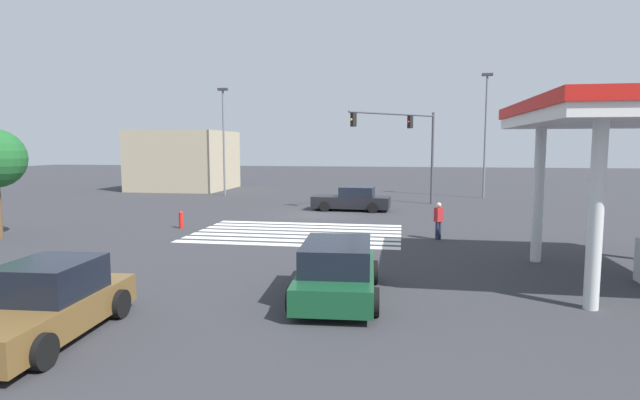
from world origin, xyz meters
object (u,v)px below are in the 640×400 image
street_light_pole_a (224,132)px  street_light_pole_b (486,126)px  traffic_signal_mast (409,137)px  pedestrian (439,219)px  car_2 (46,304)px  car_0 (337,271)px  fire_hydrant (181,220)px  car_1 (352,200)px

street_light_pole_a → street_light_pole_b: (20.93, 1.28, 0.45)m
traffic_signal_mast → pedestrian: traffic_signal_mast is taller
pedestrian → car_2: bearing=103.0°
traffic_signal_mast → pedestrian: bearing=50.6°
car_2 → pedestrian: size_ratio=2.82×
car_0 → car_2: size_ratio=1.03×
car_0 → car_2: (-5.69, -3.79, -0.02)m
traffic_signal_mast → street_light_pole_a: bearing=-64.2°
car_0 → fire_hydrant: (-9.13, 10.08, -0.31)m
traffic_signal_mast → pedestrian: (1.21, -12.27, -3.77)m
car_2 → street_light_pole_a: 31.54m
traffic_signal_mast → pedestrian: size_ratio=3.95×
car_2 → fire_hydrant: 14.30m
car_0 → car_1: car_0 is taller
car_0 → street_light_pole_b: bearing=-19.6°
pedestrian → car_0: bearing=118.1°
traffic_signal_mast → pedestrian: 12.90m
car_0 → car_1: bearing=0.9°
car_1 → street_light_pole_b: street_light_pole_b is taller
pedestrian → street_light_pole_b: (4.73, 18.78, 4.76)m
traffic_signal_mast → car_2: size_ratio=1.40×
traffic_signal_mast → fire_hydrant: 16.43m
car_1 → fire_hydrant: size_ratio=5.76×
traffic_signal_mast → car_1: bearing=-5.0°
car_1 → car_2: bearing=82.2°
traffic_signal_mast → car_2: traffic_signal_mast is taller
pedestrian → fire_hydrant: (-12.39, 1.01, -0.47)m
car_0 → car_1: 18.47m
fire_hydrant → car_0: bearing=-47.8°
car_0 → pedestrian: bearing=-23.3°
pedestrian → street_light_pole_a: bearing=0.6°
car_1 → traffic_signal_mast: bearing=-137.0°
pedestrian → street_light_pole_b: size_ratio=0.17×
car_0 → pedestrian: (3.26, 9.07, 0.17)m
car_0 → street_light_pole_b: (7.99, 27.86, 4.93)m
street_light_pole_b → street_light_pole_a: bearing=-176.5°
car_1 → pedestrian: pedestrian is taller
pedestrian → street_light_pole_b: 19.95m
car_1 → pedestrian: 10.46m
car_1 → street_light_pole_a: size_ratio=0.56×
car_1 → street_light_pole_b: size_ratio=0.51×
street_light_pole_b → car_0: bearing=-106.0°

